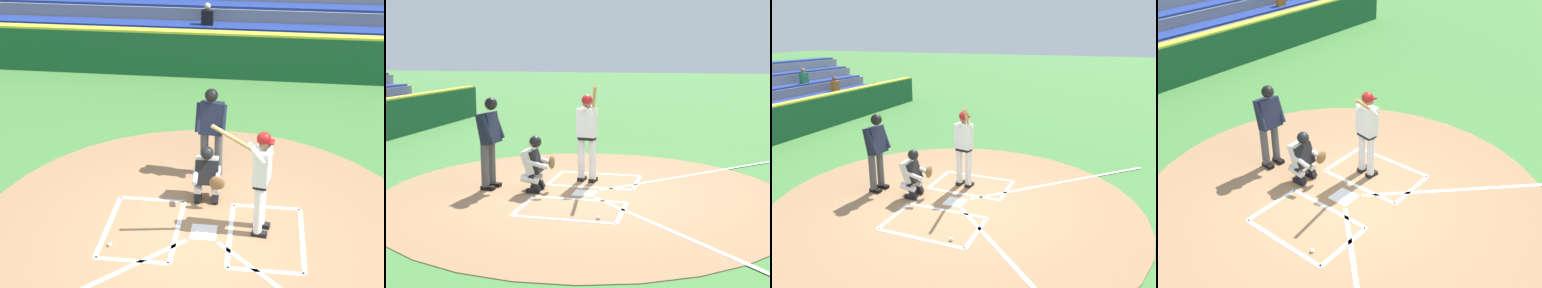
{
  "view_description": "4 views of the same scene",
  "coord_description": "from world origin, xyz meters",
  "views": [
    {
      "loc": [
        -0.79,
        8.07,
        5.85
      ],
      "look_at": [
        0.37,
        -1.38,
        0.97
      ],
      "focal_mm": 54.56,
      "sensor_mm": 36.0,
      "label": 1
    },
    {
      "loc": [
        9.41,
        2.12,
        2.74
      ],
      "look_at": [
        -0.28,
        -0.2,
        0.94
      ],
      "focal_mm": 47.49,
      "sensor_mm": 36.0,
      "label": 2
    },
    {
      "loc": [
        6.84,
        2.98,
        3.59
      ],
      "look_at": [
        -0.57,
        -0.01,
        1.2
      ],
      "focal_mm": 34.49,
      "sensor_mm": 36.0,
      "label": 3
    },
    {
      "loc": [
        5.4,
        4.58,
        5.35
      ],
      "look_at": [
        -0.51,
        -0.25,
        0.89
      ],
      "focal_mm": 42.27,
      "sensor_mm": 36.0,
      "label": 4
    }
  ],
  "objects": [
    {
      "name": "ground_plane",
      "position": [
        0.0,
        0.0,
        0.0
      ],
      "size": [
        120.0,
        120.0,
        0.0
      ],
      "primitive_type": "plane",
      "color": "#427A38"
    },
    {
      "name": "plate_umpire",
      "position": [
        0.06,
        -1.94,
        1.08
      ],
      "size": [
        0.6,
        0.45,
        1.86
      ],
      "color": "#4C4C51",
      "rests_on": "ground"
    },
    {
      "name": "catcher",
      "position": [
        0.04,
        -1.0,
        0.59
      ],
      "size": [
        0.6,
        0.6,
        1.13
      ],
      "color": "black",
      "rests_on": "ground"
    },
    {
      "name": "batter",
      "position": [
        -0.91,
        -0.15,
        1.1
      ],
      "size": [
        1.02,
        0.59,
        2.13
      ],
      "color": "white",
      "rests_on": "ground"
    },
    {
      "name": "baseball",
      "position": [
        1.49,
        0.57,
        0.04
      ],
      "size": [
        0.07,
        0.07,
        0.07
      ],
      "primitive_type": "sphere",
      "color": "white",
      "rests_on": "ground"
    },
    {
      "name": "dirt_circle",
      "position": [
        0.0,
        0.0,
        0.01
      ],
      "size": [
        8.0,
        8.0,
        0.01
      ],
      "primitive_type": "cylinder",
      "color": "#99704C",
      "rests_on": "ground"
    },
    {
      "name": "home_plate_and_chalk",
      "position": [
        0.0,
        0.88,
        0.01
      ],
      "size": [
        7.93,
        4.91,
        0.01
      ],
      "color": "white",
      "rests_on": "dirt_circle"
    }
  ]
}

